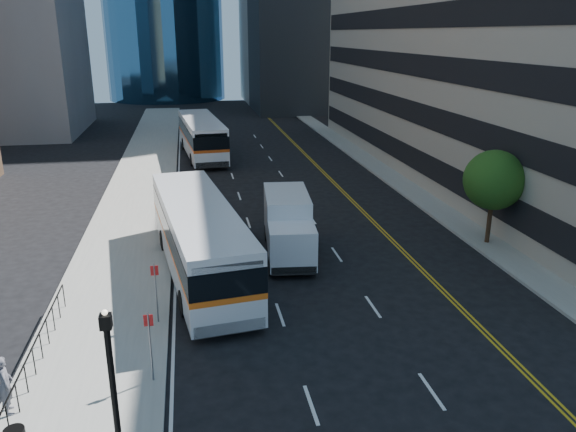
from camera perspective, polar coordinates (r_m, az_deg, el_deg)
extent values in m
plane|color=black|center=(22.58, 9.02, -11.48)|extent=(160.00, 160.00, 0.00)
cube|color=gray|center=(44.99, -14.51, 3.37)|extent=(5.00, 90.00, 0.15)
cube|color=gray|center=(47.54, 9.66, 4.47)|extent=(2.00, 90.00, 0.15)
cylinder|color=#332114|center=(32.35, 19.74, -0.66)|extent=(0.24, 0.24, 2.20)
sphere|color=#1D3F12|center=(31.71, 20.20, 3.45)|extent=(3.20, 3.20, 3.20)
cylinder|color=black|center=(15.42, -17.18, -17.66)|extent=(0.16, 0.16, 4.20)
cube|color=black|center=(14.25, -18.04, -10.16)|extent=(0.28, 0.28, 0.36)
cube|color=silver|center=(27.18, -8.95, -3.84)|extent=(4.73, 13.74, 1.23)
cube|color=orange|center=(26.92, -9.02, -2.40)|extent=(4.75, 13.76, 0.25)
cube|color=black|center=(26.71, -9.09, -1.16)|extent=(4.75, 13.76, 1.01)
cube|color=silver|center=(26.45, -9.18, 0.56)|extent=(4.73, 13.74, 0.56)
cylinder|color=black|center=(23.55, -10.52, -8.72)|extent=(0.49, 1.16, 1.12)
cylinder|color=black|center=(23.96, -4.11, -7.95)|extent=(0.49, 1.16, 1.12)
cylinder|color=black|center=(30.54, -12.49, -2.47)|extent=(0.49, 1.16, 1.12)
cylinder|color=black|center=(30.85, -7.55, -1.96)|extent=(0.49, 1.16, 1.12)
cube|color=white|center=(53.75, -8.73, 7.12)|extent=(4.21, 13.88, 1.25)
cube|color=#C34812|center=(53.62, -8.77, 7.90)|extent=(4.23, 13.91, 0.25)
cube|color=black|center=(53.51, -8.80, 8.56)|extent=(4.23, 13.91, 1.03)
cube|color=white|center=(53.38, -8.84, 9.46)|extent=(4.21, 13.88, 0.57)
cylinder|color=black|center=(49.70, -9.68, 5.65)|extent=(0.45, 1.17, 1.14)
cylinder|color=black|center=(50.03, -6.57, 5.87)|extent=(0.45, 1.17, 1.14)
cylinder|color=black|center=(57.27, -10.52, 7.23)|extent=(0.45, 1.17, 1.14)
cylinder|color=black|center=(57.55, -7.80, 7.42)|extent=(0.45, 1.17, 1.14)
cube|color=white|center=(26.85, 0.43, -3.12)|extent=(2.41, 2.24, 1.95)
cube|color=black|center=(25.89, 0.60, -3.06)|extent=(2.03, 0.25, 1.02)
cube|color=white|center=(29.71, -0.13, 0.14)|extent=(2.63, 4.65, 2.41)
cube|color=black|center=(29.22, 0.03, -3.07)|extent=(2.19, 6.25, 0.23)
cylinder|color=black|center=(26.95, -1.66, -5.11)|extent=(0.34, 0.91, 0.89)
cylinder|color=black|center=(27.12, 2.56, -4.97)|extent=(0.34, 0.91, 0.89)
cylinder|color=black|center=(31.27, -2.13, -1.77)|extent=(0.34, 0.91, 0.89)
cylinder|color=black|center=(31.41, 1.50, -1.67)|extent=(0.34, 0.91, 0.89)
imported|color=#58565E|center=(19.35, -26.80, -15.06)|extent=(0.67, 0.81, 1.90)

